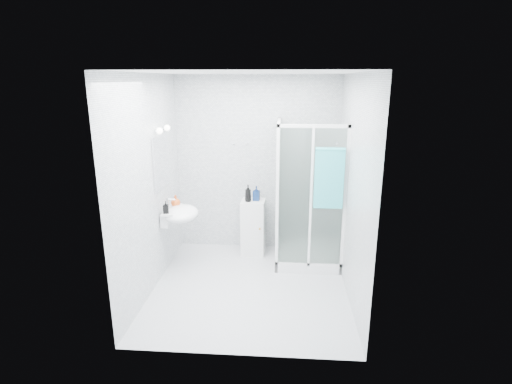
# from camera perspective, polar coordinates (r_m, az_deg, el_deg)

# --- Properties ---
(room) EXTENTS (2.40, 2.60, 2.60)m
(room) POSITION_cam_1_polar(r_m,az_deg,el_deg) (4.69, -0.92, 0.61)
(room) COLOR silver
(room) RESTS_ON ground
(shower_enclosure) EXTENTS (0.90, 0.95, 2.00)m
(shower_enclosure) POSITION_cam_1_polar(r_m,az_deg,el_deg) (5.67, 6.59, -5.82)
(shower_enclosure) COLOR white
(shower_enclosure) RESTS_ON ground
(wall_basin) EXTENTS (0.46, 0.56, 0.35)m
(wall_basin) POSITION_cam_1_polar(r_m,az_deg,el_deg) (5.43, -10.90, -3.08)
(wall_basin) COLOR white
(wall_basin) RESTS_ON ground
(mirror) EXTENTS (0.02, 0.60, 0.70)m
(mirror) POSITION_cam_1_polar(r_m,az_deg,el_deg) (5.31, -13.38, 4.20)
(mirror) COLOR white
(mirror) RESTS_ON room
(vanity_lights) EXTENTS (0.10, 0.40, 0.08)m
(vanity_lights) POSITION_cam_1_polar(r_m,az_deg,el_deg) (5.23, -13.14, 8.71)
(vanity_lights) COLOR silver
(vanity_lights) RESTS_ON room
(wall_hooks) EXTENTS (0.23, 0.06, 0.03)m
(wall_hooks) POSITION_cam_1_polar(r_m,az_deg,el_deg) (5.87, -2.29, 6.89)
(wall_hooks) COLOR silver
(wall_hooks) RESTS_ON room
(storage_cabinet) EXTENTS (0.35, 0.37, 0.82)m
(storage_cabinet) POSITION_cam_1_polar(r_m,az_deg,el_deg) (5.95, -0.40, -5.03)
(storage_cabinet) COLOR white
(storage_cabinet) RESTS_ON ground
(hand_towel) EXTENTS (0.36, 0.05, 0.78)m
(hand_towel) POSITION_cam_1_polar(r_m,az_deg,el_deg) (5.04, 10.41, 2.13)
(hand_towel) COLOR #2FAAB2
(hand_towel) RESTS_ON shower_enclosure
(shampoo_bottle_a) EXTENTS (0.12, 0.12, 0.25)m
(shampoo_bottle_a) POSITION_cam_1_polar(r_m,az_deg,el_deg) (5.74, -1.15, -0.19)
(shampoo_bottle_a) COLOR black
(shampoo_bottle_a) RESTS_ON storage_cabinet
(shampoo_bottle_b) EXTENTS (0.11, 0.11, 0.21)m
(shampoo_bottle_b) POSITION_cam_1_polar(r_m,az_deg,el_deg) (5.80, 0.05, -0.19)
(shampoo_bottle_b) COLOR navy
(shampoo_bottle_b) RESTS_ON storage_cabinet
(soap_dispenser_orange) EXTENTS (0.16, 0.16, 0.16)m
(soap_dispenser_orange) POSITION_cam_1_polar(r_m,az_deg,el_deg) (5.50, -11.41, -1.26)
(soap_dispenser_orange) COLOR #C44A17
(soap_dispenser_orange) RESTS_ON wall_basin
(soap_dispenser_black) EXTENTS (0.09, 0.09, 0.16)m
(soap_dispenser_black) POSITION_cam_1_polar(r_m,az_deg,el_deg) (5.26, -12.77, -2.14)
(soap_dispenser_black) COLOR black
(soap_dispenser_black) RESTS_ON wall_basin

